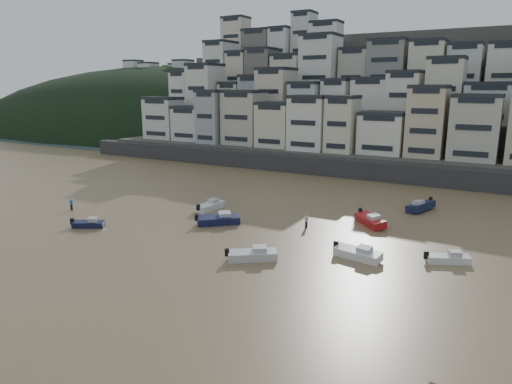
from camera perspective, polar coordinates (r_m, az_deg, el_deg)
The scene contains 15 objects.
ground at distance 43.71m, azimuth -28.32°, elevation -12.01°, with size 400.00×400.00×0.00m, color #93754F.
sea_strip at distance 220.21m, azimuth -11.73°, elevation 8.28°, with size 340.00×340.00×0.00m, color #4F5D71.
harbor_wall at distance 89.95m, azimuth 13.20°, elevation 2.73°, with size 140.00×3.00×3.50m, color #38383A.
hillside at distance 126.57m, azimuth 20.84°, elevation 10.26°, with size 141.04×66.00×50.00m.
headland at distance 202.91m, azimuth -10.38°, elevation 7.96°, with size 216.00×135.00×53.33m.
boat_i at distance 69.31m, azimuth 19.91°, elevation -1.54°, with size 6.06×1.98×1.65m, color #131A3E, non-canonical shape.
boat_c at distance 58.90m, azimuth -4.72°, elevation -3.30°, with size 5.94×1.95×1.62m, color #151944, non-canonical shape.
boat_d at distance 50.19m, azimuth 22.90°, elevation -7.49°, with size 4.60×1.51×1.26m, color silver, non-canonical shape.
boat_f at distance 65.91m, azimuth -5.76°, elevation -1.59°, with size 5.55×1.82×1.51m, color silver, non-canonical shape.
boat_b at distance 48.38m, azimuth 12.60°, elevation -7.37°, with size 5.41×1.77×1.48m, color white, non-canonical shape.
boat_e at distance 60.24m, azimuth 14.09°, elevation -3.29°, with size 5.97×1.95×1.63m, color #A71417, non-canonical shape.
boat_a at distance 46.92m, azimuth -0.47°, elevation -7.68°, with size 5.48×1.79×1.49m, color silver, non-canonical shape.
boat_j at distance 61.36m, azimuth -20.22°, elevation -3.64°, with size 4.29×1.40×1.17m, color #13193C, non-canonical shape.
person_blue at distance 70.71m, azimuth -22.09°, elevation -1.40°, with size 0.44×0.44×1.74m, color blue, non-canonical shape.
person_pink at distance 57.74m, azimuth 6.31°, elevation -3.62°, with size 0.44×0.44×1.74m, color #D4A195, non-canonical shape.
Camera 1 is at (34.73, -20.07, 17.37)m, focal length 32.00 mm.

